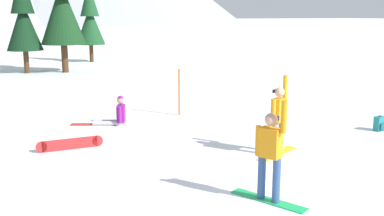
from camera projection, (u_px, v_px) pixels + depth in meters
ground_plane at (335, 177)px, 9.85m from camera, size 800.00×800.00×0.00m
snowboarder_foreground at (270, 154)px, 8.41m from camera, size 0.87×1.54×1.98m
snowboarder_midground at (279, 118)px, 11.31m from camera, size 1.55×0.86×1.99m
snowboarder_background at (116, 115)px, 14.52m from camera, size 1.73×1.11×0.95m
loose_snowboard_near_right at (70, 144)px, 11.90m from camera, size 1.74×0.18×0.29m
backpack_teal at (380, 124)px, 13.78m from camera, size 0.34×0.29×0.47m
trail_marker_pole at (179, 92)px, 15.81m from camera, size 0.06×0.06×1.64m
pine_tree_slender at (23, 16)px, 26.91m from camera, size 2.12×2.12×6.24m
pine_tree_leaning at (90, 18)px, 33.57m from camera, size 2.14×2.14×5.94m
pine_tree_short at (62, 2)px, 27.09m from camera, size 2.68×2.68×7.82m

